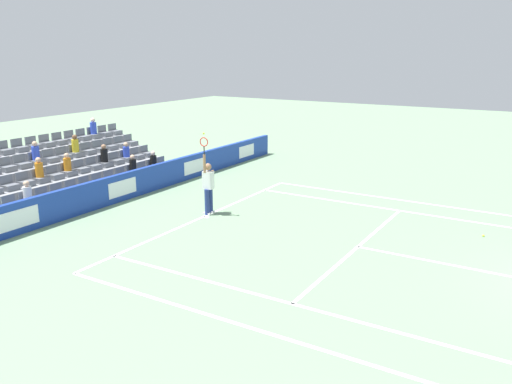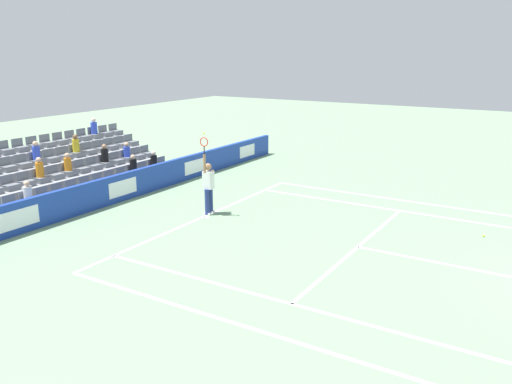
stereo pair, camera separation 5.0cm
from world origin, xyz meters
The scene contains 12 objects.
line_baseline centered at (0.00, -11.89, 0.00)m, with size 10.97×0.10×0.01m, color white.
line_service centered at (0.00, -6.40, 0.00)m, with size 8.23×0.10×0.01m, color white.
line_centre_service centered at (0.00, -3.20, 0.00)m, with size 0.10×6.40×0.01m, color white.
line_singles_sideline_left centered at (4.12, -5.95, 0.00)m, with size 0.10×11.89×0.01m, color white.
line_singles_sideline_right centered at (-4.12, -5.95, 0.00)m, with size 0.10×11.89×0.01m, color white.
line_doubles_sideline_left centered at (5.49, -5.95, 0.00)m, with size 0.10×11.89×0.01m, color white.
line_doubles_sideline_right centered at (-5.49, -5.95, 0.00)m, with size 0.10×11.89×0.01m, color white.
line_centre_mark centered at (0.00, -11.79, 0.00)m, with size 0.10×0.20×0.01m, color white.
sponsor_barrier centered at (0.00, -15.71, 0.51)m, with size 21.73×0.22×1.03m.
tennis_player centered at (-0.35, -11.92, 0.99)m, with size 0.53×0.38×2.85m.
stadium_stand centered at (0.01, -18.65, 0.68)m, with size 8.06×3.80×2.61m.
loose_tennis_ball centered at (-2.77, -3.45, 0.03)m, with size 0.07×0.07×0.07m, color #D1E533.
Camera 2 is at (13.64, -1.55, 5.45)m, focal length 37.00 mm.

